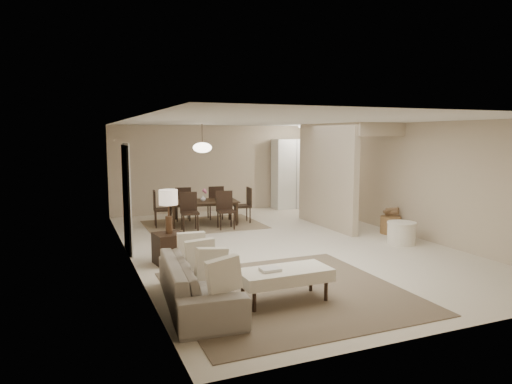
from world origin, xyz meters
name	(u,v)px	position (x,y,z in m)	size (l,w,h in m)	color
floor	(281,244)	(0.00, 0.00, 0.00)	(9.00, 9.00, 0.00)	beige
ceiling	(282,121)	(0.00, 0.00, 2.50)	(9.00, 9.00, 0.00)	white
back_wall	(215,169)	(0.00, 4.50, 1.25)	(6.00, 6.00, 0.00)	#C5B295
left_wall	(128,191)	(-3.00, 0.00, 1.25)	(9.00, 9.00, 0.00)	#C5B295
right_wall	(401,178)	(3.00, 0.00, 1.25)	(9.00, 9.00, 0.00)	#C5B295
partition	(326,176)	(1.80, 1.25, 1.25)	(0.15, 2.50, 2.50)	#C5B295
doorway	(126,199)	(-2.97, 0.60, 1.02)	(0.04, 0.90, 2.04)	black
pantry_cabinet	(292,174)	(2.35, 4.15, 1.05)	(1.20, 0.55, 2.10)	white
flush_light	(307,127)	(2.30, 3.20, 2.46)	(0.44, 0.44, 0.05)	white
living_rug	(288,292)	(-1.15, -2.63, 0.01)	(3.20, 3.20, 0.01)	brown
sofa	(199,283)	(-2.45, -2.63, 0.31)	(0.82, 2.10, 0.61)	gray
ottoman_bench	(284,276)	(-1.35, -2.93, 0.36)	(1.26, 0.59, 0.45)	silver
side_table	(170,248)	(-2.40, -0.53, 0.27)	(0.49, 0.49, 0.54)	black
table_lamp	(168,201)	(-2.40, -0.53, 1.10)	(0.32, 0.32, 0.76)	#472F1E
round_pouf	(401,233)	(2.30, -0.90, 0.23)	(0.58, 0.58, 0.45)	silver
wicker_basket	(390,225)	(2.75, 0.00, 0.19)	(0.46, 0.46, 0.39)	olive
dining_rug	(203,224)	(-0.91, 2.60, 0.01)	(2.80, 2.10, 0.01)	#806D4F
dining_table	(203,213)	(-0.91, 2.60, 0.30)	(1.70, 0.95, 0.60)	black
dining_chairs	(203,207)	(-0.91, 2.60, 0.45)	(2.44, 1.86, 0.90)	black
vase	(203,198)	(-0.91, 2.60, 0.67)	(0.14, 0.14, 0.14)	white
yellow_mat	(320,217)	(2.35, 2.46, 0.01)	(0.91, 0.56, 0.01)	yellow
pendant_light	(202,148)	(-0.91, 2.60, 1.92)	(0.46, 0.46, 0.71)	#472F1E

